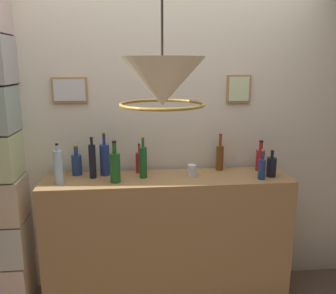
% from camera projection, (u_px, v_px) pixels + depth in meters
% --- Properties ---
extents(panelled_rear_partition, '(3.31, 0.15, 2.82)m').
position_uv_depth(panelled_rear_partition, '(164.00, 113.00, 2.87)').
color(panelled_rear_partition, beige).
rests_on(panelled_rear_partition, ground).
extents(bar_shelf_unit, '(1.88, 0.42, 1.03)m').
position_uv_depth(bar_shelf_unit, '(167.00, 239.00, 2.81)').
color(bar_shelf_unit, '#9E7547').
rests_on(bar_shelf_unit, ground).
extents(liquor_bottle_bourbon, '(0.05, 0.05, 0.31)m').
position_uv_depth(liquor_bottle_bourbon, '(92.00, 161.00, 2.66)').
color(liquor_bottle_bourbon, black).
rests_on(liquor_bottle_bourbon, bar_shelf_unit).
extents(liquor_bottle_mezcal, '(0.08, 0.08, 0.24)m').
position_uv_depth(liquor_bottle_mezcal, '(77.00, 164.00, 2.74)').
color(liquor_bottle_mezcal, navy).
rests_on(liquor_bottle_mezcal, bar_shelf_unit).
extents(liquor_bottle_scotch, '(0.07, 0.07, 0.21)m').
position_uv_depth(liquor_bottle_scotch, '(271.00, 167.00, 2.70)').
color(liquor_bottle_scotch, black).
rests_on(liquor_bottle_scotch, bar_shelf_unit).
extents(liquor_bottle_rye, '(0.07, 0.07, 0.25)m').
position_uv_depth(liquor_bottle_rye, '(260.00, 159.00, 2.85)').
color(liquor_bottle_rye, maroon).
rests_on(liquor_bottle_rye, bar_shelf_unit).
extents(liquor_bottle_brandy, '(0.08, 0.08, 0.31)m').
position_uv_depth(liquor_bottle_brandy, '(115.00, 167.00, 2.56)').
color(liquor_bottle_brandy, '#1A5821').
rests_on(liquor_bottle_brandy, bar_shelf_unit).
extents(liquor_bottle_sherry, '(0.05, 0.05, 0.23)m').
position_uv_depth(liquor_bottle_sherry, '(262.00, 169.00, 2.64)').
color(liquor_bottle_sherry, navy).
rests_on(liquor_bottle_sherry, bar_shelf_unit).
extents(liquor_bottle_gin, '(0.06, 0.06, 0.29)m').
position_uv_depth(liquor_bottle_gin, '(58.00, 167.00, 2.54)').
color(liquor_bottle_gin, '#A4C2DC').
rests_on(liquor_bottle_gin, bar_shelf_unit).
extents(liquor_bottle_whiskey, '(0.06, 0.06, 0.32)m').
position_uv_depth(liquor_bottle_whiskey, '(143.00, 162.00, 2.66)').
color(liquor_bottle_whiskey, '#175626').
rests_on(liquor_bottle_whiskey, bar_shelf_unit).
extents(liquor_bottle_tequila, '(0.06, 0.06, 0.24)m').
position_uv_depth(liquor_bottle_tequila, '(139.00, 162.00, 2.80)').
color(liquor_bottle_tequila, maroon).
rests_on(liquor_bottle_tequila, bar_shelf_unit).
extents(liquor_bottle_rum, '(0.06, 0.06, 0.30)m').
position_uv_depth(liquor_bottle_rum, '(220.00, 157.00, 2.86)').
color(liquor_bottle_rum, brown).
rests_on(liquor_bottle_rum, bar_shelf_unit).
extents(liquor_bottle_vermouth, '(0.08, 0.08, 0.34)m').
position_uv_depth(liquor_bottle_vermouth, '(105.00, 159.00, 2.73)').
color(liquor_bottle_vermouth, navy).
rests_on(liquor_bottle_vermouth, bar_shelf_unit).
extents(glass_tumbler_rocks, '(0.07, 0.07, 0.09)m').
position_uv_depth(glass_tumbler_rocks, '(192.00, 171.00, 2.71)').
color(glass_tumbler_rocks, silver).
rests_on(glass_tumbler_rocks, bar_shelf_unit).
extents(glass_tumbler_highball, '(0.06, 0.06, 0.10)m').
position_uv_depth(glass_tumbler_highball, '(56.00, 169.00, 2.75)').
color(glass_tumbler_highball, silver).
rests_on(glass_tumbler_highball, bar_shelf_unit).
extents(pendant_lamp, '(0.42, 0.42, 0.64)m').
position_uv_depth(pendant_lamp, '(162.00, 83.00, 1.69)').
color(pendant_lamp, '#EFE5C6').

